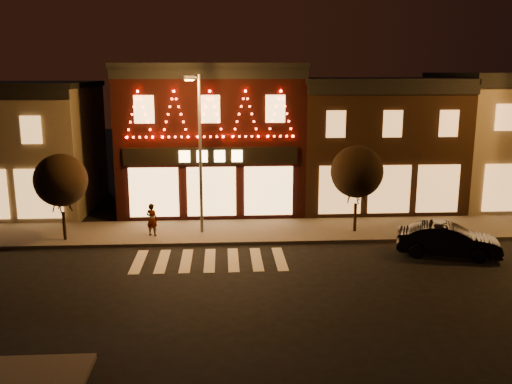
{
  "coord_description": "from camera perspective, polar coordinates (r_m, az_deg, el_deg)",
  "views": [
    {
      "loc": [
        0.6,
        -18.32,
        7.87
      ],
      "look_at": [
        1.98,
        4.0,
        2.96
      ],
      "focal_mm": 38.57,
      "sensor_mm": 36.0,
      "label": 1
    }
  ],
  "objects": [
    {
      "name": "dark_sedan",
      "position": [
        25.33,
        19.29,
        -4.74
      ],
      "size": [
        4.58,
        2.74,
        1.42
      ],
      "primitive_type": "imported",
      "rotation": [
        0.0,
        0.0,
        1.26
      ],
      "color": "black",
      "rests_on": "ground"
    },
    {
      "name": "streetlamp_mid",
      "position": [
        26.12,
        -5.96,
        5.15
      ],
      "size": [
        0.69,
        1.74,
        7.6
      ],
      "rotation": [
        0.0,
        0.0,
        0.23
      ],
      "color": "#59595E",
      "rests_on": "sidewalk_far"
    },
    {
      "name": "building_pulp",
      "position": [
        32.51,
        -4.58,
        5.81
      ],
      "size": [
        10.2,
        8.34,
        8.3
      ],
      "color": "black",
      "rests_on": "ground"
    },
    {
      "name": "building_right_a",
      "position": [
        33.76,
        11.83,
        5.15
      ],
      "size": [
        9.2,
        8.28,
        7.5
      ],
      "color": "#362113",
      "rests_on": "ground"
    },
    {
      "name": "ground",
      "position": [
        19.95,
        -5.05,
        -10.9
      ],
      "size": [
        120.0,
        120.0,
        0.0
      ],
      "primitive_type": "plane",
      "color": "black",
      "rests_on": "ground"
    },
    {
      "name": "sidewalk_far",
      "position": [
        27.48,
        -0.46,
        -4.08
      ],
      "size": [
        44.0,
        4.0,
        0.15
      ],
      "primitive_type": "cube",
      "color": "#47423D",
      "rests_on": "ground"
    },
    {
      "name": "pedestrian",
      "position": [
        26.76,
        -10.74,
        -2.83
      ],
      "size": [
        0.68,
        0.58,
        1.59
      ],
      "primitive_type": "imported",
      "rotation": [
        0.0,
        0.0,
        2.72
      ],
      "color": "gray",
      "rests_on": "sidewalk_far"
    },
    {
      "name": "tree_right",
      "position": [
        27.04,
        10.42,
        2.08
      ],
      "size": [
        2.54,
        2.54,
        4.25
      ],
      "rotation": [
        0.0,
        0.0,
        -0.04
      ],
      "color": "black",
      "rests_on": "sidewalk_far"
    },
    {
      "name": "tree_left",
      "position": [
        26.74,
        -19.59,
        1.15
      ],
      "size": [
        2.43,
        2.43,
        4.06
      ],
      "rotation": [
        0.0,
        0.0,
        0.06
      ],
      "color": "black",
      "rests_on": "sidewalk_far"
    }
  ]
}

